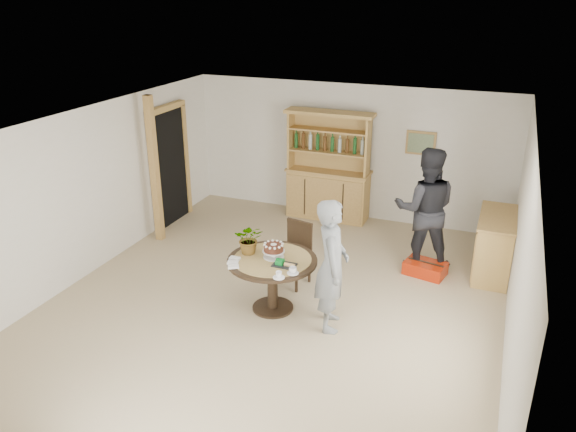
# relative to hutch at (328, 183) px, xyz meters

# --- Properties ---
(ground) EXTENTS (7.00, 7.00, 0.00)m
(ground) POSITION_rel_hutch_xyz_m (0.30, -3.24, -0.69)
(ground) COLOR tan
(ground) RESTS_ON ground
(room_shell) EXTENTS (6.04, 7.04, 2.52)m
(room_shell) POSITION_rel_hutch_xyz_m (0.30, -3.23, 1.05)
(room_shell) COLOR white
(room_shell) RESTS_ON ground
(doorway) EXTENTS (0.13, 1.10, 2.18)m
(doorway) POSITION_rel_hutch_xyz_m (-2.63, -1.24, 0.42)
(doorway) COLOR black
(doorway) RESTS_ON ground
(pine_post) EXTENTS (0.12, 0.12, 2.50)m
(pine_post) POSITION_rel_hutch_xyz_m (-2.40, -2.04, 0.56)
(pine_post) COLOR tan
(pine_post) RESTS_ON ground
(hutch) EXTENTS (1.62, 0.54, 2.04)m
(hutch) POSITION_rel_hutch_xyz_m (0.00, 0.00, 0.00)
(hutch) COLOR tan
(hutch) RESTS_ON ground
(sideboard) EXTENTS (0.54, 1.26, 0.94)m
(sideboard) POSITION_rel_hutch_xyz_m (3.04, -1.24, -0.22)
(sideboard) COLOR tan
(sideboard) RESTS_ON ground
(dining_table) EXTENTS (1.20, 1.20, 0.76)m
(dining_table) POSITION_rel_hutch_xyz_m (0.32, -3.43, -0.08)
(dining_table) COLOR black
(dining_table) RESTS_ON ground
(dining_chair) EXTENTS (0.49, 0.49, 0.95)m
(dining_chair) POSITION_rel_hutch_xyz_m (0.34, -2.60, -0.15)
(dining_chair) COLOR black
(dining_chair) RESTS_ON ground
(birthday_cake) EXTENTS (0.30, 0.30, 0.20)m
(birthday_cake) POSITION_rel_hutch_xyz_m (0.32, -3.38, 0.19)
(birthday_cake) COLOR white
(birthday_cake) RESTS_ON dining_table
(flower_vase) EXTENTS (0.47, 0.44, 0.42)m
(flower_vase) POSITION_rel_hutch_xyz_m (-0.03, -3.38, 0.28)
(flower_vase) COLOR #3F7233
(flower_vase) RESTS_ON dining_table
(gift_tray) EXTENTS (0.30, 0.20, 0.08)m
(gift_tray) POSITION_rel_hutch_xyz_m (0.54, -3.56, 0.10)
(gift_tray) COLOR black
(gift_tray) RESTS_ON dining_table
(coffee_cup_a) EXTENTS (0.15, 0.15, 0.09)m
(coffee_cup_a) POSITION_rel_hutch_xyz_m (0.72, -3.71, 0.11)
(coffee_cup_a) COLOR white
(coffee_cup_a) RESTS_ON dining_table
(coffee_cup_b) EXTENTS (0.15, 0.15, 0.08)m
(coffee_cup_b) POSITION_rel_hutch_xyz_m (0.60, -3.88, 0.11)
(coffee_cup_b) COLOR white
(coffee_cup_b) RESTS_ON dining_table
(napkins) EXTENTS (0.24, 0.33, 0.03)m
(napkins) POSITION_rel_hutch_xyz_m (-0.09, -3.74, 0.09)
(napkins) COLOR white
(napkins) RESTS_ON dining_table
(teen_boy) EXTENTS (0.59, 0.73, 1.74)m
(teen_boy) POSITION_rel_hutch_xyz_m (1.17, -3.53, 0.18)
(teen_boy) COLOR slate
(teen_boy) RESTS_ON ground
(adult_person) EXTENTS (1.07, 0.91, 1.93)m
(adult_person) POSITION_rel_hutch_xyz_m (1.98, -1.41, 0.28)
(adult_person) COLOR black
(adult_person) RESTS_ON ground
(red_suitcase) EXTENTS (0.67, 0.52, 0.21)m
(red_suitcase) POSITION_rel_hutch_xyz_m (2.10, -1.66, -0.59)
(red_suitcase) COLOR #B82509
(red_suitcase) RESTS_ON ground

